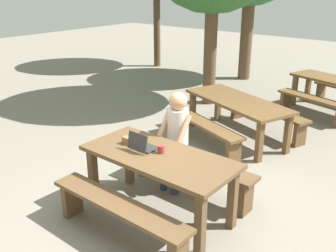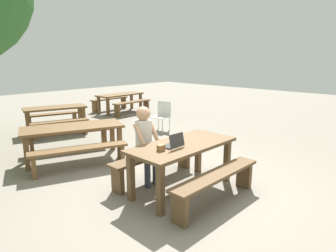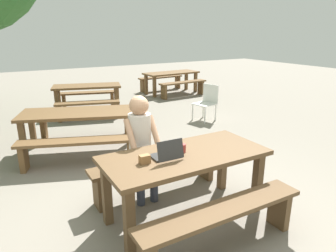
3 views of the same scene
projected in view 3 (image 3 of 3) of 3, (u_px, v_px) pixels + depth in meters
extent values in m
plane|color=gray|center=(184.00, 216.00, 3.49)|extent=(30.00, 30.00, 0.00)
cube|color=brown|center=(185.00, 156.00, 3.27)|extent=(1.78, 0.82, 0.05)
cube|color=brown|center=(129.00, 224.00, 2.75)|extent=(0.09, 0.09, 0.72)
cube|color=brown|center=(257.00, 183.00, 3.50)|extent=(0.09, 0.09, 0.72)
cube|color=brown|center=(107.00, 193.00, 3.27)|extent=(0.09, 0.09, 0.72)
cube|color=brown|center=(223.00, 163.00, 4.01)|extent=(0.09, 0.09, 0.72)
cube|color=brown|center=(223.00, 210.00, 2.82)|extent=(1.77, 0.30, 0.05)
cube|color=brown|center=(279.00, 209.00, 3.26)|extent=(0.08, 0.24, 0.42)
cube|color=brown|center=(157.00, 160.00, 3.90)|extent=(1.77, 0.30, 0.05)
cube|color=brown|center=(99.00, 192.00, 3.60)|extent=(0.08, 0.24, 0.42)
cube|color=brown|center=(206.00, 164.00, 4.34)|extent=(0.08, 0.24, 0.42)
cube|color=#2D2D2D|center=(165.00, 156.00, 3.17)|extent=(0.29, 0.21, 0.02)
cube|color=#2D2D2D|center=(171.00, 150.00, 3.04)|extent=(0.29, 0.06, 0.20)
cube|color=#0F1933|center=(170.00, 150.00, 3.04)|extent=(0.26, 0.05, 0.18)
cube|color=olive|center=(145.00, 159.00, 3.01)|extent=(0.10, 0.07, 0.09)
cylinder|color=#99332D|center=(182.00, 148.00, 3.29)|extent=(0.08, 0.08, 0.09)
cylinder|color=#333847|center=(141.00, 187.00, 3.66)|extent=(0.10, 0.10, 0.47)
cylinder|color=#333847|center=(154.00, 184.00, 3.74)|extent=(0.10, 0.10, 0.47)
cube|color=#333847|center=(144.00, 162.00, 3.69)|extent=(0.28, 0.28, 0.12)
cylinder|color=silver|center=(140.00, 136.00, 3.67)|extent=(0.27, 0.27, 0.54)
cylinder|color=tan|center=(131.00, 138.00, 3.51)|extent=(0.07, 0.32, 0.41)
cylinder|color=tan|center=(155.00, 133.00, 3.66)|extent=(0.07, 0.32, 0.41)
sphere|color=tan|center=(139.00, 105.00, 3.56)|extent=(0.23, 0.23, 0.23)
cube|color=white|center=(204.00, 104.00, 7.09)|extent=(0.53, 0.53, 0.02)
cube|color=white|center=(211.00, 93.00, 7.16)|extent=(0.12, 0.43, 0.42)
cylinder|color=white|center=(193.00, 112.00, 7.16)|extent=(0.04, 0.04, 0.39)
cylinder|color=white|center=(205.00, 115.00, 6.89)|extent=(0.04, 0.04, 0.39)
cylinder|color=white|center=(203.00, 110.00, 7.41)|extent=(0.04, 0.04, 0.39)
cylinder|color=white|center=(216.00, 112.00, 7.14)|extent=(0.04, 0.04, 0.39)
cube|color=brown|center=(171.00, 73.00, 10.13)|extent=(1.88, 0.85, 0.05)
cube|color=brown|center=(154.00, 87.00, 9.59)|extent=(0.10, 0.10, 0.65)
cube|color=brown|center=(195.00, 82.00, 10.45)|extent=(0.10, 0.10, 0.65)
cube|color=brown|center=(146.00, 85.00, 10.01)|extent=(0.10, 0.10, 0.65)
cube|color=brown|center=(186.00, 80.00, 10.88)|extent=(0.10, 0.10, 0.65)
cube|color=brown|center=(183.00, 82.00, 9.66)|extent=(1.67, 0.41, 0.05)
cube|color=brown|center=(164.00, 92.00, 9.35)|extent=(0.10, 0.24, 0.43)
cube|color=brown|center=(201.00, 88.00, 10.12)|extent=(0.10, 0.24, 0.43)
cube|color=brown|center=(161.00, 77.00, 10.72)|extent=(1.67, 0.41, 0.05)
cube|color=brown|center=(143.00, 86.00, 10.41)|extent=(0.10, 0.24, 0.43)
cube|color=brown|center=(178.00, 82.00, 11.18)|extent=(0.10, 0.24, 0.43)
cube|color=brown|center=(87.00, 86.00, 7.65)|extent=(1.77, 1.10, 0.05)
cube|color=brown|center=(57.00, 104.00, 7.37)|extent=(0.11, 0.11, 0.67)
cube|color=brown|center=(117.00, 101.00, 7.70)|extent=(0.11, 0.11, 0.67)
cube|color=brown|center=(59.00, 100.00, 7.81)|extent=(0.11, 0.11, 0.67)
cube|color=brown|center=(116.00, 97.00, 8.14)|extent=(0.11, 0.11, 0.67)
cube|color=brown|center=(88.00, 103.00, 7.16)|extent=(1.51, 0.70, 0.05)
cube|color=brown|center=(60.00, 113.00, 7.08)|extent=(0.14, 0.25, 0.38)
cube|color=brown|center=(116.00, 110.00, 7.37)|extent=(0.14, 0.25, 0.38)
cube|color=brown|center=(88.00, 93.00, 8.31)|extent=(1.51, 0.70, 0.05)
cube|color=brown|center=(64.00, 102.00, 8.23)|extent=(0.14, 0.25, 0.38)
cube|color=brown|center=(112.00, 99.00, 8.52)|extent=(0.14, 0.25, 0.38)
cube|color=brown|center=(80.00, 113.00, 5.21)|extent=(2.13, 1.43, 0.05)
cube|color=brown|center=(23.00, 141.00, 4.90)|extent=(0.12, 0.12, 0.66)
cube|color=brown|center=(134.00, 135.00, 5.18)|extent=(0.12, 0.12, 0.66)
cube|color=brown|center=(32.00, 130.00, 5.46)|extent=(0.12, 0.12, 0.66)
cube|color=brown|center=(132.00, 125.00, 5.74)|extent=(0.12, 0.12, 0.66)
cube|color=brown|center=(77.00, 141.00, 4.63)|extent=(1.78, 0.90, 0.05)
cube|color=brown|center=(24.00, 158.00, 4.57)|extent=(0.16, 0.25, 0.40)
cube|color=brown|center=(130.00, 152.00, 4.82)|extent=(0.16, 0.25, 0.40)
cube|color=brown|center=(85.00, 117.00, 5.95)|extent=(1.78, 0.90, 0.05)
cube|color=brown|center=(44.00, 129.00, 5.89)|extent=(0.16, 0.25, 0.40)
cube|color=brown|center=(127.00, 125.00, 6.14)|extent=(0.16, 0.25, 0.40)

